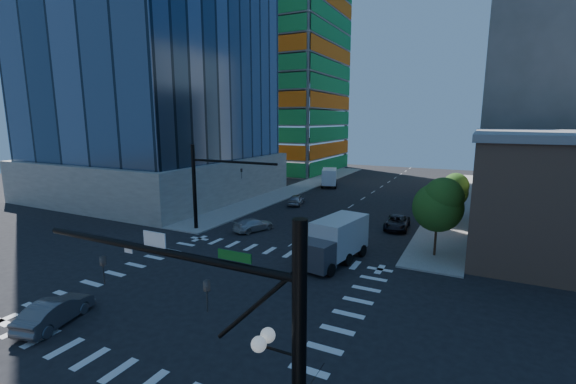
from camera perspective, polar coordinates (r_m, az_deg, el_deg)
The scene contains 16 objects.
ground at distance 27.72m, azimuth -10.34°, elevation -14.31°, with size 160.00×160.00×0.00m, color black.
road_markings at distance 27.72m, azimuth -10.34°, elevation -14.30°, with size 20.00×20.00×0.01m, color silver.
sidewalk_ne at distance 61.09m, azimuth 23.44°, elevation -1.20°, with size 5.00×60.00×0.15m, color gray.
sidewalk_nw at distance 67.10m, azimuth 1.67°, elevation 0.65°, with size 5.00×60.00×0.15m, color gray.
construction_building at distance 93.31m, azimuth -0.99°, elevation 18.55°, with size 25.16×34.50×70.60m.
bg_building_ne at distance 75.87m, azimuth 36.12°, elevation 10.38°, with size 24.00×30.00×28.00m, color #5A5751.
signal_mast_se at distance 11.71m, azimuth -2.71°, elevation -23.50°, with size 10.51×2.48×9.00m.
signal_mast_nw at distance 40.87m, azimuth -12.15°, elevation 1.74°, with size 10.20×0.40×9.00m.
tree_south at distance 34.64m, azimuth 21.53°, elevation -1.67°, with size 4.16×4.16×6.82m.
tree_north at distance 46.53m, azimuth 23.24°, elevation 0.29°, with size 3.54×3.52×5.78m.
car_nb_far at distance 43.39m, azimuth 15.86°, elevation -4.38°, with size 2.34×5.09×1.41m, color black.
car_sb_near at distance 41.24m, azimuth -5.13°, elevation -4.84°, with size 1.88×4.62×1.34m, color silver.
car_sb_mid at distance 53.66m, azimuth 1.27°, elevation -1.13°, with size 1.74×4.32×1.47m, color #999AA0.
car_sb_cross at distance 26.73m, azimuth -31.20°, elevation -14.89°, with size 1.63×4.68×1.54m, color #525357.
box_truck_near at distance 31.98m, azimuth 6.67°, elevation -7.73°, with size 4.00×7.21×3.58m.
box_truck_far at distance 69.15m, azimuth 6.15°, elevation 2.02°, with size 4.45×6.66×3.23m.
Camera 1 is at (15.41, -19.94, 11.55)m, focal length 24.00 mm.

